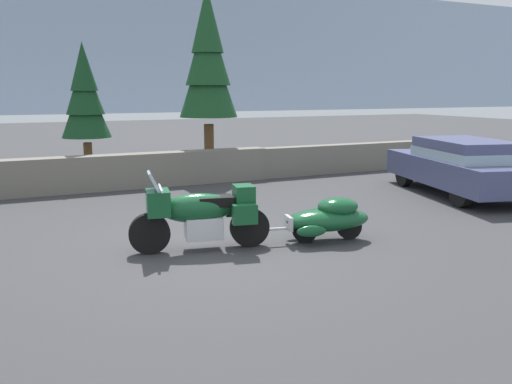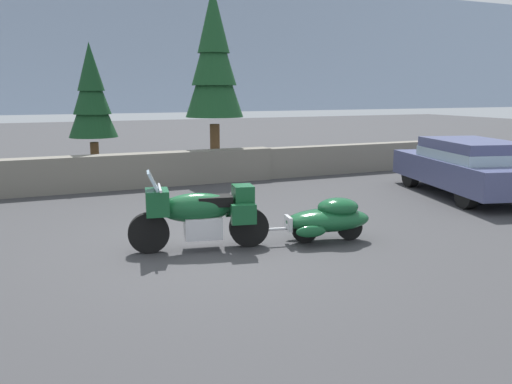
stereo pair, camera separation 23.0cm
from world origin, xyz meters
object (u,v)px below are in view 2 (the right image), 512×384
pine_tree_tall (214,59)px  pine_tree_secondary (91,95)px  car_shaped_trailer (328,218)px  touring_motorcycle (199,213)px  sedan_at_right_edge (467,165)px

pine_tree_tall → pine_tree_secondary: bearing=167.7°
car_shaped_trailer → pine_tree_secondary: pine_tree_secondary is taller
touring_motorcycle → car_shaped_trailer: touring_motorcycle is taller
pine_tree_tall → car_shaped_trailer: bearing=-94.1°
car_shaped_trailer → pine_tree_tall: bearing=85.9°
touring_motorcycle → pine_tree_tall: (2.73, 6.97, 2.87)m
pine_tree_secondary → car_shaped_trailer: bearing=-70.6°
car_shaped_trailer → pine_tree_tall: size_ratio=0.40×
touring_motorcycle → sedan_at_right_edge: (7.46, 1.69, 0.15)m
pine_tree_secondary → pine_tree_tall: bearing=-12.3°
car_shaped_trailer → pine_tree_secondary: 8.87m
pine_tree_tall → pine_tree_secondary: size_ratio=1.42×
car_shaped_trailer → sedan_at_right_edge: sedan_at_right_edge is taller
car_shaped_trailer → sedan_at_right_edge: 5.69m
touring_motorcycle → pine_tree_secondary: pine_tree_secondary is taller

